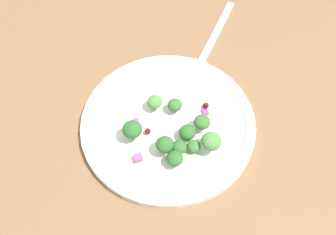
% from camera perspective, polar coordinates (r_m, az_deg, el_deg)
% --- Properties ---
extents(ground_plane, '(1.80, 1.80, 0.02)m').
position_cam_1_polar(ground_plane, '(0.67, 0.25, -2.35)').
color(ground_plane, brown).
extents(plate, '(0.26, 0.26, 0.02)m').
position_cam_1_polar(plate, '(0.66, -0.00, -0.85)').
color(plate, white).
rests_on(plate, ground_plane).
extents(dressing_pool, '(0.15, 0.15, 0.00)m').
position_cam_1_polar(dressing_pool, '(0.66, -0.00, -0.65)').
color(dressing_pool, white).
rests_on(dressing_pool, plate).
extents(broccoli_floret_0, '(0.02, 0.02, 0.02)m').
position_cam_1_polar(broccoli_floret_0, '(0.63, 2.52, -1.95)').
color(broccoli_floret_0, '#8EB77A').
rests_on(broccoli_floret_0, plate).
extents(broccoli_floret_1, '(0.02, 0.02, 0.02)m').
position_cam_1_polar(broccoli_floret_1, '(0.64, 4.43, -0.61)').
color(broccoli_floret_1, '#9EC684').
rests_on(broccoli_floret_1, plate).
extents(broccoli_floret_2, '(0.03, 0.03, 0.03)m').
position_cam_1_polar(broccoli_floret_2, '(0.63, -4.66, -1.50)').
color(broccoli_floret_2, '#8EB77A').
rests_on(broccoli_floret_2, plate).
extents(broccoli_floret_3, '(0.02, 0.02, 0.02)m').
position_cam_1_polar(broccoli_floret_3, '(0.62, 1.10, -3.97)').
color(broccoli_floret_3, '#ADD18E').
rests_on(broccoli_floret_3, plate).
extents(broccoli_floret_4, '(0.02, 0.02, 0.02)m').
position_cam_1_polar(broccoli_floret_4, '(0.63, 3.35, -3.75)').
color(broccoli_floret_4, '#8EB77A').
rests_on(broccoli_floret_4, plate).
extents(broccoli_floret_5, '(0.02, 0.02, 0.02)m').
position_cam_1_polar(broccoli_floret_5, '(0.61, 0.88, -5.35)').
color(broccoli_floret_5, '#ADD18E').
rests_on(broccoli_floret_5, plate).
extents(broccoli_floret_6, '(0.02, 0.02, 0.02)m').
position_cam_1_polar(broccoli_floret_6, '(0.66, 0.90, 1.62)').
color(broccoli_floret_6, '#8EB77A').
rests_on(broccoli_floret_6, plate).
extents(broccoli_floret_7, '(0.03, 0.03, 0.03)m').
position_cam_1_polar(broccoli_floret_7, '(0.62, -0.42, -3.53)').
color(broccoli_floret_7, '#ADD18E').
rests_on(broccoli_floret_7, plate).
extents(broccoli_floret_8, '(0.02, 0.02, 0.02)m').
position_cam_1_polar(broccoli_floret_8, '(0.66, -1.74, 2.00)').
color(broccoli_floret_8, '#8EB77A').
rests_on(broccoli_floret_8, plate).
extents(broccoli_floret_9, '(0.03, 0.03, 0.03)m').
position_cam_1_polar(broccoli_floret_9, '(0.62, 5.63, -3.11)').
color(broccoli_floret_9, '#9EC684').
rests_on(broccoli_floret_9, plate).
extents(cranberry_0, '(0.01, 0.01, 0.01)m').
position_cam_1_polar(cranberry_0, '(0.67, 4.92, 1.54)').
color(cranberry_0, '#4C0A14').
rests_on(cranberry_0, plate).
extents(cranberry_1, '(0.01, 0.01, 0.01)m').
position_cam_1_polar(cranberry_1, '(0.65, 4.16, -0.70)').
color(cranberry_1, '#4C0A14').
rests_on(cranberry_1, plate).
extents(cranberry_2, '(0.01, 0.01, 0.01)m').
position_cam_1_polar(cranberry_2, '(0.64, -2.62, -1.80)').
color(cranberry_2, maroon).
rests_on(cranberry_2, plate).
extents(onion_bit_0, '(0.01, 0.01, 0.01)m').
position_cam_1_polar(onion_bit_0, '(0.67, 4.83, 0.68)').
color(onion_bit_0, '#843D75').
rests_on(onion_bit_0, plate).
extents(onion_bit_1, '(0.01, 0.01, 0.01)m').
position_cam_1_polar(onion_bit_1, '(0.62, -3.87, -5.20)').
color(onion_bit_1, '#934C84').
rests_on(onion_bit_1, plate).
extents(onion_bit_2, '(0.01, 0.01, 0.00)m').
position_cam_1_polar(onion_bit_2, '(0.66, -4.24, -0.55)').
color(onion_bit_2, '#934C84').
rests_on(onion_bit_2, plate).
extents(fork, '(0.15, 0.14, 0.01)m').
position_cam_1_polar(fork, '(0.77, 5.60, 9.70)').
color(fork, silver).
rests_on(fork, ground_plane).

